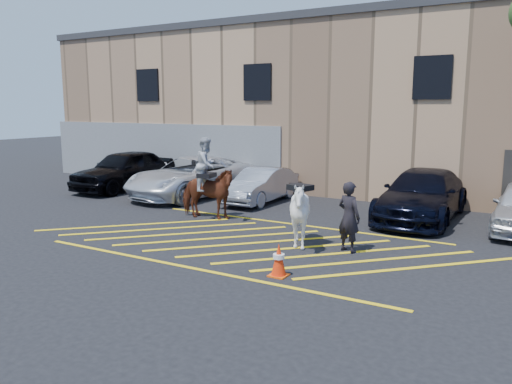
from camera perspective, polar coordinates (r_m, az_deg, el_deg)
The scene contains 11 objects.
ground at distance 13.67m, azimuth 0.29°, elevation -5.57°, with size 90.00×90.00×0.00m, color black.
car_black_suv at distance 22.65m, azimuth -14.78°, elevation 2.48°, with size 2.05×5.09×1.73m, color black.
car_white_pickup at distance 20.33m, azimuth -7.33°, elevation 1.75°, with size 2.67×5.79×1.61m, color silver.
car_silver_sedan at distance 18.99m, azimuth 0.55°, elevation 0.79°, with size 1.38×3.95×1.30m, color #9598A2.
car_blue_suv at distance 16.98m, azimuth 18.48°, elevation -0.33°, with size 2.20×5.42×1.57m, color black.
handler at distance 12.67m, azimuth 10.57°, elevation -2.81°, with size 0.65×0.43×1.79m, color black.
warehouse at distance 24.35m, azimuth 14.50°, elevation 9.55°, with size 32.42×10.20×7.30m.
hatching_zone at distance 13.41m, azimuth -0.34°, elevation -5.84°, with size 12.60×5.12×0.01m.
mounted_bay at distance 16.15m, azimuth -5.64°, elevation 0.64°, with size 2.12×1.20×2.64m.
saddled_white at distance 12.93m, azimuth 5.04°, elevation -2.45°, with size 1.86×1.97×1.76m.
traffic_cone at distance 10.82m, azimuth 2.62°, elevation -7.73°, with size 0.38×0.38×0.73m.
Camera 1 is at (6.48, -11.47, 3.62)m, focal length 35.00 mm.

